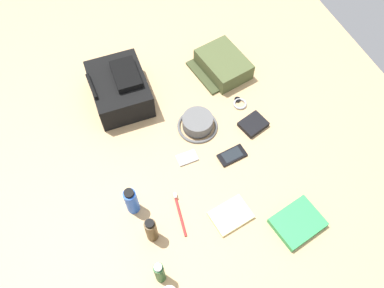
% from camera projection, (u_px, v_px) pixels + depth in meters
% --- Properties ---
extents(ground_plane, '(2.64, 2.02, 0.02)m').
position_uv_depth(ground_plane, '(192.00, 150.00, 1.70)').
color(ground_plane, tan).
rests_on(ground_plane, ground).
extents(backpack, '(0.32, 0.25, 0.16)m').
position_uv_depth(backpack, '(120.00, 88.00, 1.76)').
color(backpack, black).
rests_on(backpack, ground_plane).
extents(toiletry_pouch, '(0.27, 0.26, 0.08)m').
position_uv_depth(toiletry_pouch, '(223.00, 65.00, 1.87)').
color(toiletry_pouch, '#47512D').
rests_on(toiletry_pouch, ground_plane).
extents(bucket_hat, '(0.18, 0.18, 0.06)m').
position_uv_depth(bucket_hat, '(198.00, 123.00, 1.72)').
color(bucket_hat, '#5A5A5A').
rests_on(bucket_hat, ground_plane).
extents(shampoo_bottle, '(0.04, 0.04, 0.16)m').
position_uv_depth(shampoo_bottle, '(160.00, 273.00, 1.35)').
color(shampoo_bottle, '#19471E').
rests_on(shampoo_bottle, ground_plane).
extents(cologne_bottle, '(0.04, 0.04, 0.15)m').
position_uv_depth(cologne_bottle, '(151.00, 230.00, 1.44)').
color(cologne_bottle, '#473319').
rests_on(cologne_bottle, ground_plane).
extents(deodorant_spray, '(0.05, 0.05, 0.15)m').
position_uv_depth(deodorant_spray, '(131.00, 201.00, 1.49)').
color(deodorant_spray, blue).
rests_on(deodorant_spray, ground_plane).
extents(paperback_novel, '(0.17, 0.20, 0.03)m').
position_uv_depth(paperback_novel, '(298.00, 223.00, 1.51)').
color(paperback_novel, '#2D934C').
rests_on(paperback_novel, ground_plane).
extents(cell_phone, '(0.07, 0.12, 0.01)m').
position_uv_depth(cell_phone, '(232.00, 155.00, 1.67)').
color(cell_phone, black).
rests_on(cell_phone, ground_plane).
extents(media_player, '(0.05, 0.08, 0.01)m').
position_uv_depth(media_player, '(187.00, 158.00, 1.66)').
color(media_player, '#B7B7BC').
rests_on(media_player, ground_plane).
extents(wristwatch, '(0.07, 0.06, 0.01)m').
position_uv_depth(wristwatch, '(240.00, 103.00, 1.80)').
color(wristwatch, '#99999E').
rests_on(wristwatch, ground_plane).
extents(toothbrush, '(0.18, 0.04, 0.02)m').
position_uv_depth(toothbrush, '(179.00, 211.00, 1.54)').
color(toothbrush, red).
rests_on(toothbrush, ground_plane).
extents(wallet, '(0.12, 0.13, 0.02)m').
position_uv_depth(wallet, '(253.00, 124.00, 1.74)').
color(wallet, black).
rests_on(wallet, ground_plane).
extents(notepad, '(0.13, 0.16, 0.02)m').
position_uv_depth(notepad, '(231.00, 215.00, 1.53)').
color(notepad, beige).
rests_on(notepad, ground_plane).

